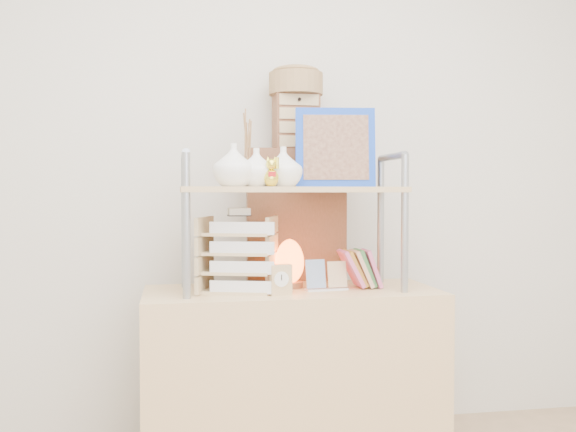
# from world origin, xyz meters

# --- Properties ---
(desk) EXTENTS (1.20, 0.50, 0.75)m
(desk) POSITION_xyz_m (0.00, 1.20, 0.38)
(desk) COLOR tan
(desk) RESTS_ON ground
(cabinet) EXTENTS (0.47, 0.28, 1.35)m
(cabinet) POSITION_xyz_m (0.08, 1.57, 0.68)
(cabinet) COLOR brown
(cabinet) RESTS_ON ground
(hutch) EXTENTS (0.90, 0.34, 0.76)m
(hutch) POSITION_xyz_m (-0.03, 1.21, 1.19)
(hutch) COLOR #8F959C
(hutch) RESTS_ON desk
(letter_tray) EXTENTS (0.34, 0.33, 0.34)m
(letter_tray) POSITION_xyz_m (-0.22, 1.20, 0.88)
(letter_tray) COLOR tan
(letter_tray) RESTS_ON desk
(salt_lamp) EXTENTS (0.13, 0.13, 0.20)m
(salt_lamp) POSITION_xyz_m (0.00, 1.26, 0.85)
(salt_lamp) COLOR brown
(salt_lamp) RESTS_ON desk
(desk_clock) EXTENTS (0.09, 0.05, 0.12)m
(desk_clock) POSITION_xyz_m (-0.07, 1.07, 0.81)
(desk_clock) COLOR tan
(desk_clock) RESTS_ON desk
(postcard_stand) EXTENTS (0.18, 0.07, 0.13)m
(postcard_stand) POSITION_xyz_m (0.14, 1.16, 0.79)
(postcard_stand) COLOR white
(postcard_stand) RESTS_ON desk
(drawer_chest) EXTENTS (0.20, 0.16, 0.25)m
(drawer_chest) POSITION_xyz_m (0.08, 1.55, 1.48)
(drawer_chest) COLOR brown
(drawer_chest) RESTS_ON cabinet
(woven_basket) EXTENTS (0.25, 0.25, 0.10)m
(woven_basket) POSITION_xyz_m (0.08, 1.55, 1.65)
(woven_basket) COLOR olive
(woven_basket) RESTS_ON drawer_chest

